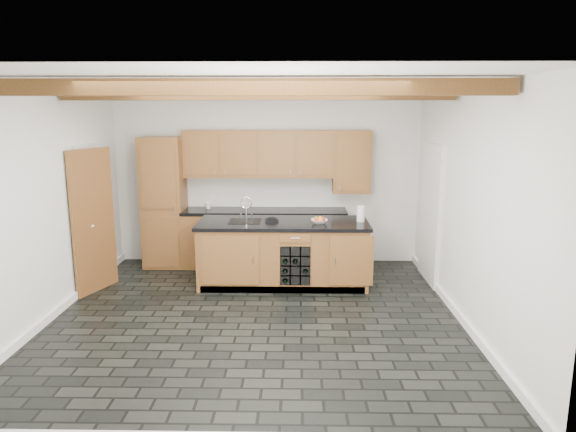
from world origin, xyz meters
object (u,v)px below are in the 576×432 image
island (284,253)px  fruit_bowl (319,221)px  paper_towel (361,214)px  kitchen_scale (272,220)px

island → fruit_bowl: (0.51, -0.10, 0.49)m
island → paper_towel: bearing=2.0°
kitchen_scale → island: bearing=-20.5°
island → fruit_bowl: 0.72m
island → fruit_bowl: size_ratio=10.53×
fruit_bowl → paper_towel: (0.60, 0.14, 0.08)m
island → kitchen_scale: (-0.17, 0.03, 0.49)m
fruit_bowl → paper_towel: paper_towel is taller
fruit_bowl → paper_towel: size_ratio=1.04×
kitchen_scale → paper_towel: bearing=-10.9°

